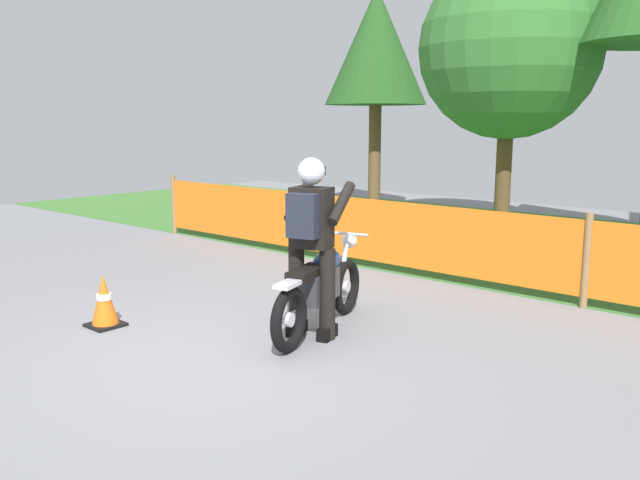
% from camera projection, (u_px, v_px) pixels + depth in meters
% --- Properties ---
extents(ground, '(24.00, 24.00, 0.02)m').
position_uv_depth(ground, '(224.00, 357.00, 5.70)').
color(ground, gray).
extents(grass_verge, '(24.00, 6.81, 0.01)m').
position_uv_depth(grass_verge, '(545.00, 244.00, 10.87)').
color(grass_verge, '#427A33').
rests_on(grass_verge, ground).
extents(barrier_fence, '(11.04, 0.08, 1.05)m').
position_uv_depth(barrier_fence, '(439.00, 240.00, 8.25)').
color(barrier_fence, olive).
rests_on(barrier_fence, ground).
extents(tree_leftmost, '(2.27, 2.27, 4.89)m').
position_uv_depth(tree_leftmost, '(376.00, 48.00, 14.45)').
color(tree_leftmost, brown).
rests_on(tree_leftmost, ground).
extents(tree_near_left, '(3.17, 3.17, 4.85)m').
position_uv_depth(tree_near_left, '(510.00, 49.00, 11.44)').
color(tree_near_left, brown).
rests_on(tree_near_left, ground).
extents(motorcycle_lead, '(0.74, 1.84, 0.89)m').
position_uv_depth(motorcycle_lead, '(320.00, 287.00, 6.32)').
color(motorcycle_lead, black).
rests_on(motorcycle_lead, ground).
extents(rider_lead, '(0.65, 0.76, 1.69)m').
position_uv_depth(rider_lead, '(311.00, 238.00, 6.04)').
color(rider_lead, black).
rests_on(rider_lead, ground).
extents(traffic_cone, '(0.32, 0.32, 0.53)m').
position_uv_depth(traffic_cone, '(104.00, 301.00, 6.48)').
color(traffic_cone, black).
rests_on(traffic_cone, ground).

